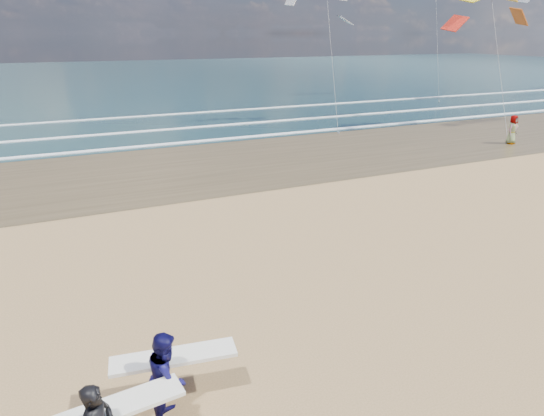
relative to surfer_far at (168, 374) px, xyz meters
name	(u,v)px	position (x,y,z in m)	size (l,w,h in m)	color
wet_sand_strip	(417,139)	(19.78, 17.01, -0.84)	(220.00, 12.00, 0.01)	#493B27
ocean	(190,76)	(19.78, 71.01, -0.84)	(220.00, 100.00, 0.02)	#1A353A
foam_breakers	(334,115)	(19.78, 27.11, -0.80)	(220.00, 11.70, 0.05)	white
surfer_far	(168,374)	(0.00, 0.00, 0.00)	(2.25, 1.26, 1.68)	#0E0C44
beachgoer_0	(512,130)	(23.97, 13.50, 0.02)	(0.85, 0.55, 1.73)	#4B4337
kite_0	(496,39)	(25.09, 16.73, 5.14)	(6.62, 4.83, 10.29)	slate
kite_1	(331,45)	(16.78, 23.01, 4.72)	(5.30, 4.68, 10.35)	slate
kite_5	(437,17)	(34.26, 32.48, 6.93)	(4.83, 4.63, 14.96)	slate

